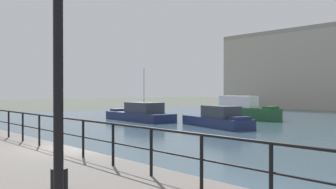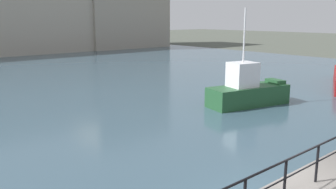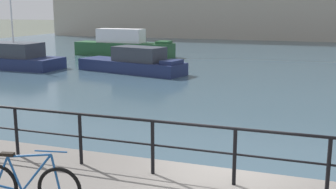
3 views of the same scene
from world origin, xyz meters
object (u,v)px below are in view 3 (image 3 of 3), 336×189
moored_cabin_cruiser (134,63)px  moored_green_narrowboat (124,46)px  parked_bicycle (27,185)px  moored_small_launch (7,58)px

moored_cabin_cruiser → moored_green_narrowboat: size_ratio=0.86×
parked_bicycle → moored_green_narrowboat: bearing=101.0°
moored_cabin_cruiser → moored_green_narrowboat: (-4.81, 8.60, 0.26)m
moored_small_launch → moored_cabin_cruiser: bearing=-173.0°
moored_small_launch → parked_bicycle: size_ratio=4.92×
moored_small_launch → moored_green_narrowboat: (4.68, 9.37, 0.23)m
moored_green_narrowboat → parked_bicycle: moored_green_narrowboat is taller
moored_small_launch → parked_bicycle: bearing=132.9°
moored_green_narrowboat → parked_bicycle: (11.86, -28.68, 0.52)m
moored_small_launch → moored_cabin_cruiser: 9.51m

